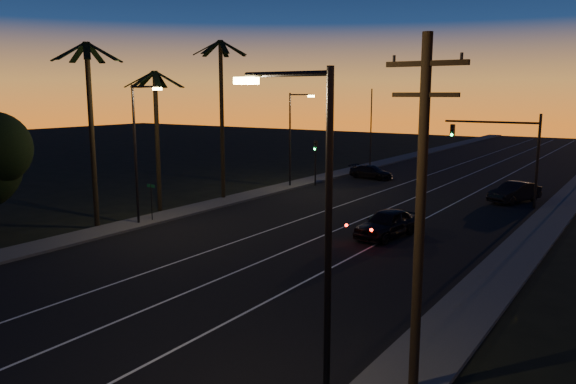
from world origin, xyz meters
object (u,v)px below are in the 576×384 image
Objects in this scene: signal_mast at (505,143)px; right_car at (515,192)px; cross_car at (371,172)px; lead_car at (387,223)px; utility_pole at (420,210)px.

signal_mast reaches higher than right_car.
signal_mast is at bearing -110.55° from right_car.
right_car is 15.67m from cross_car.
lead_car is 23.53m from cross_car.
cross_car is at bearing 116.84° from utility_pole.
lead_car is at bearing -104.14° from right_car.
cross_car is at bearing 117.39° from lead_car.
lead_car reaches higher than cross_car.
signal_mast is 1.50× the size of cross_car.
signal_mast is 1.39× the size of right_car.
cross_car is (-18.63, 36.83, -4.65)m from utility_pole.
signal_mast is 4.34m from right_car.
utility_pole is at bearing -63.16° from cross_car.
right_car is (3.95, 15.68, -0.04)m from lead_car.
utility_pole reaches higher than signal_mast.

